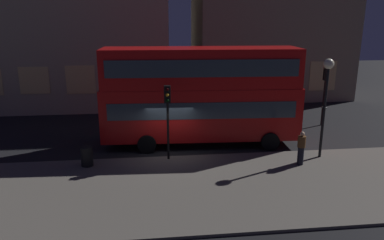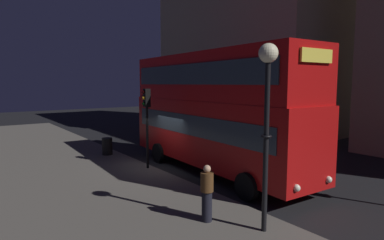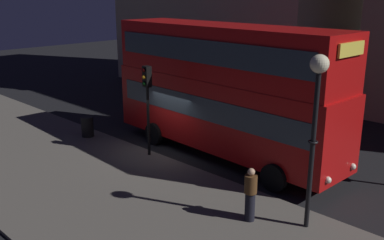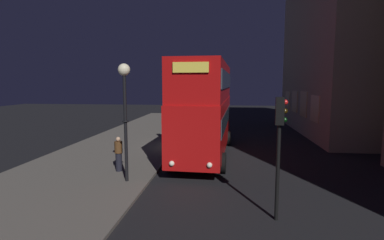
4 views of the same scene
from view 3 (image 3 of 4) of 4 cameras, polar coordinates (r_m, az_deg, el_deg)
The scene contains 7 objects.
ground_plane at distance 19.06m, azimuth -2.98°, elevation -4.20°, with size 80.00×80.00×0.00m, color black.
sidewalk_slab at distance 16.63m, azimuth -14.08°, elevation -7.67°, with size 44.00×7.30×0.12m, color #5B564F.
double_decker_bus at distance 17.94m, azimuth 4.10°, elevation 4.69°, with size 11.16×3.26×5.49m.
traffic_light_near_kerb at distance 17.69m, azimuth -5.93°, elevation 3.71°, with size 0.34×0.37×3.77m.
street_lamp at distance 12.13m, azimuth 16.04°, elevation 2.31°, with size 0.51×0.51×5.05m.
pedestrian at distance 13.12m, azimuth 7.69°, elevation -9.65°, with size 0.38×0.38×1.68m.
litter_bin at distance 21.14m, azimuth -13.59°, elevation -0.85°, with size 0.58×0.58×0.96m, color black.
Camera 3 is at (13.12, -12.10, 6.71)m, focal length 40.54 mm.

